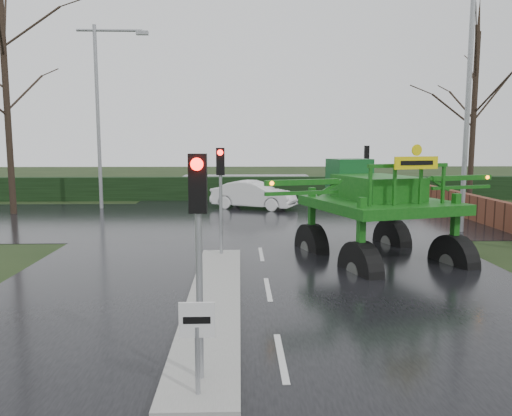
{
  "coord_description": "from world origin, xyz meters",
  "views": [
    {
      "loc": [
        -0.7,
        -8.15,
        3.68
      ],
      "look_at": [
        -0.28,
        4.66,
        2.0
      ],
      "focal_mm": 35.0,
      "sensor_mm": 36.0,
      "label": 1
    }
  ],
  "objects_px": {
    "traffic_signal_mid": "(221,178)",
    "crop_sprayer": "(358,197)",
    "keep_left_sign": "(197,333)",
    "traffic_signal_near": "(198,219)",
    "street_light_left_far": "(103,100)",
    "street_light_right": "(461,85)",
    "traffic_signal_far": "(366,162)",
    "white_sedan": "(254,209)"
  },
  "relations": [
    {
      "from": "traffic_signal_mid",
      "to": "crop_sprayer",
      "type": "xyz_separation_m",
      "value": [
        3.96,
        -1.68,
        -0.44
      ]
    },
    {
      "from": "keep_left_sign",
      "to": "crop_sprayer",
      "type": "distance_m",
      "value": 8.38
    },
    {
      "from": "traffic_signal_near",
      "to": "street_light_left_far",
      "type": "relative_size",
      "value": 0.35
    },
    {
      "from": "street_light_right",
      "to": "crop_sprayer",
      "type": "relative_size",
      "value": 1.28
    },
    {
      "from": "traffic_signal_near",
      "to": "traffic_signal_far",
      "type": "bearing_deg",
      "value": 69.64
    },
    {
      "from": "street_light_left_far",
      "to": "traffic_signal_far",
      "type": "bearing_deg",
      "value": 0.03
    },
    {
      "from": "traffic_signal_far",
      "to": "crop_sprayer",
      "type": "distance_m",
      "value": 14.72
    },
    {
      "from": "keep_left_sign",
      "to": "traffic_signal_far",
      "type": "xyz_separation_m",
      "value": [
        7.8,
        21.51,
        1.53
      ]
    },
    {
      "from": "traffic_signal_far",
      "to": "street_light_left_far",
      "type": "height_order",
      "value": "street_light_left_far"
    },
    {
      "from": "keep_left_sign",
      "to": "traffic_signal_mid",
      "type": "relative_size",
      "value": 0.38
    },
    {
      "from": "traffic_signal_mid",
      "to": "street_light_left_far",
      "type": "relative_size",
      "value": 0.35
    },
    {
      "from": "traffic_signal_near",
      "to": "traffic_signal_far",
      "type": "distance_m",
      "value": 22.42
    },
    {
      "from": "traffic_signal_far",
      "to": "street_light_left_far",
      "type": "xyz_separation_m",
      "value": [
        -14.69,
        -0.01,
        3.4
      ]
    },
    {
      "from": "traffic_signal_far",
      "to": "white_sedan",
      "type": "distance_m",
      "value": 6.94
    },
    {
      "from": "street_light_left_far",
      "to": "street_light_right",
      "type": "bearing_deg",
      "value": -26.02
    },
    {
      "from": "keep_left_sign",
      "to": "crop_sprayer",
      "type": "height_order",
      "value": "crop_sprayer"
    },
    {
      "from": "street_light_right",
      "to": "crop_sprayer",
      "type": "bearing_deg",
      "value": -131.8
    },
    {
      "from": "keep_left_sign",
      "to": "traffic_signal_mid",
      "type": "height_order",
      "value": "traffic_signal_mid"
    },
    {
      "from": "street_light_right",
      "to": "street_light_left_far",
      "type": "height_order",
      "value": "same"
    },
    {
      "from": "traffic_signal_near",
      "to": "street_light_left_far",
      "type": "xyz_separation_m",
      "value": [
        -6.89,
        21.01,
        3.4
      ]
    },
    {
      "from": "traffic_signal_near",
      "to": "crop_sprayer",
      "type": "relative_size",
      "value": 0.45
    },
    {
      "from": "traffic_signal_mid",
      "to": "crop_sprayer",
      "type": "height_order",
      "value": "crop_sprayer"
    },
    {
      "from": "keep_left_sign",
      "to": "street_light_left_far",
      "type": "height_order",
      "value": "street_light_left_far"
    },
    {
      "from": "keep_left_sign",
      "to": "street_light_right",
      "type": "xyz_separation_m",
      "value": [
        9.49,
        13.5,
        4.93
      ]
    },
    {
      "from": "keep_left_sign",
      "to": "street_light_right",
      "type": "height_order",
      "value": "street_light_right"
    },
    {
      "from": "keep_left_sign",
      "to": "street_light_left_far",
      "type": "bearing_deg",
      "value": 107.78
    },
    {
      "from": "street_light_right",
      "to": "white_sedan",
      "type": "xyz_separation_m",
      "value": [
        -8.12,
        7.56,
        -5.99
      ]
    },
    {
      "from": "street_light_right",
      "to": "crop_sprayer",
      "type": "xyz_separation_m",
      "value": [
        -5.54,
        -6.19,
        -3.84
      ]
    },
    {
      "from": "traffic_signal_near",
      "to": "traffic_signal_mid",
      "type": "distance_m",
      "value": 8.5
    },
    {
      "from": "street_light_right",
      "to": "crop_sprayer",
      "type": "distance_m",
      "value": 9.15
    },
    {
      "from": "traffic_signal_mid",
      "to": "street_light_left_far",
      "type": "bearing_deg",
      "value": 118.86
    },
    {
      "from": "crop_sprayer",
      "to": "keep_left_sign",
      "type": "bearing_deg",
      "value": -135.49
    },
    {
      "from": "crop_sprayer",
      "to": "white_sedan",
      "type": "xyz_separation_m",
      "value": [
        -2.58,
        13.75,
        -2.15
      ]
    },
    {
      "from": "street_light_left_far",
      "to": "white_sedan",
      "type": "xyz_separation_m",
      "value": [
        8.27,
        -0.44,
        -5.99
      ]
    },
    {
      "from": "traffic_signal_far",
      "to": "crop_sprayer",
      "type": "relative_size",
      "value": 0.45
    },
    {
      "from": "street_light_left_far",
      "to": "white_sedan",
      "type": "relative_size",
      "value": 2.12
    },
    {
      "from": "traffic_signal_mid",
      "to": "traffic_signal_far",
      "type": "bearing_deg",
      "value": 58.07
    },
    {
      "from": "traffic_signal_mid",
      "to": "street_light_right",
      "type": "bearing_deg",
      "value": 25.4
    },
    {
      "from": "traffic_signal_far",
      "to": "traffic_signal_mid",
      "type": "bearing_deg",
      "value": 58.07
    },
    {
      "from": "traffic_signal_near",
      "to": "keep_left_sign",
      "type": "bearing_deg",
      "value": -90.0
    },
    {
      "from": "street_light_right",
      "to": "white_sedan",
      "type": "distance_m",
      "value": 12.61
    },
    {
      "from": "traffic_signal_far",
      "to": "white_sedan",
      "type": "height_order",
      "value": "traffic_signal_far"
    }
  ]
}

